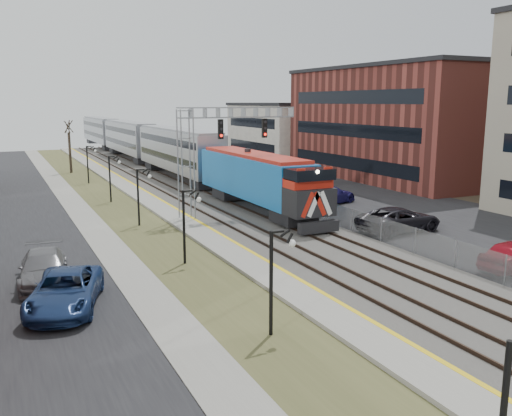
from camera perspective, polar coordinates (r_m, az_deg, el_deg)
street_west at (r=44.45m, az=-23.78°, el=-0.86°), size 7.00×120.00×0.04m
sidewalk at (r=44.78m, az=-18.04°, el=-0.34°), size 2.00×120.00×0.08m
grass_median at (r=45.26m, az=-14.28°, el=-0.03°), size 4.00×120.00×0.06m
platform at (r=45.91m, az=-10.62°, el=0.39°), size 2.00×120.00×0.24m
ballast_bed at (r=47.42m, az=-4.79°, el=0.86°), size 8.00×120.00×0.20m
parking_lot at (r=52.85m, az=7.46°, el=1.77°), size 16.00×120.00×0.04m
platform_edge at (r=46.12m, az=-9.58°, el=0.63°), size 0.24×120.00×0.01m
track_near at (r=46.73m, az=-7.08°, el=0.88°), size 1.58×120.00×0.15m
track_far at (r=47.94m, az=-3.12°, el=1.20°), size 1.58×120.00×0.15m
train at (r=75.28m, az=-11.80°, el=6.62°), size 3.00×85.85×5.33m
signal_gantry at (r=39.24m, az=-5.04°, el=6.80°), size 9.00×1.07×8.15m
lampposts at (r=28.99m, az=-7.77°, el=-1.97°), size 0.14×62.14×4.00m
fence at (r=48.94m, az=-0.20°, el=2.05°), size 0.04×120.00×1.60m
buildings_east at (r=58.34m, az=21.46°, el=8.19°), size 16.00×76.00×15.00m
car_lot_c at (r=37.06m, az=14.81°, el=-1.23°), size 6.09×3.10×1.65m
car_lot_d at (r=46.12m, az=7.73°, el=1.34°), size 5.69×3.70×1.53m
car_lot_e at (r=49.55m, az=5.60°, el=1.95°), size 4.20×3.00×1.33m
car_lot_f at (r=52.72m, az=2.95°, el=2.52°), size 4.18×2.48×1.30m
car_street_a at (r=24.06m, az=-19.45°, el=-8.29°), size 4.08×6.08×1.55m
car_street_b at (r=27.58m, az=-21.43°, el=-5.99°), size 2.65×5.44×1.52m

